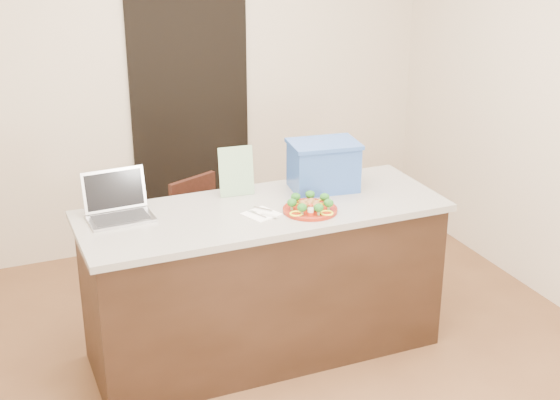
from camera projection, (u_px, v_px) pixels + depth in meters
name	position (u px, v px, depth m)	size (l,w,h in m)	color
ground	(280.00, 371.00, 4.48)	(4.00, 4.00, 0.00)	brown
room_shell	(280.00, 95.00, 3.89)	(4.00, 4.00, 4.00)	white
doorway	(191.00, 116.00, 5.85)	(0.90, 0.02, 2.00)	black
island	(264.00, 281.00, 4.53)	(2.06, 0.76, 0.92)	black
plate	(310.00, 209.00, 4.31)	(0.30, 0.30, 0.02)	maroon
meatballs	(310.00, 204.00, 4.30)	(0.12, 0.12, 0.05)	#93612A
broccoli	(310.00, 201.00, 4.29)	(0.26, 0.25, 0.05)	#165215
pepper_rings	(310.00, 208.00, 4.30)	(0.29, 0.29, 0.01)	#FFF31A
napkin	(261.00, 214.00, 4.27)	(0.17, 0.17, 0.01)	white
fork	(257.00, 213.00, 4.26)	(0.05, 0.14, 0.00)	silver
knife	(268.00, 213.00, 4.26)	(0.09, 0.20, 0.01)	silver
yogurt_bottle	(311.00, 212.00, 4.22)	(0.04, 0.04, 0.08)	white
laptop	(117.00, 204.00, 4.23)	(0.36, 0.29, 0.24)	#B6B7BB
leaflet	(236.00, 171.00, 4.49)	(0.20, 0.00, 0.29)	silver
blue_box	(323.00, 165.00, 4.59)	(0.43, 0.33, 0.29)	#2C519F
chair	(198.00, 234.00, 5.13)	(0.49, 0.50, 0.83)	#34160F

